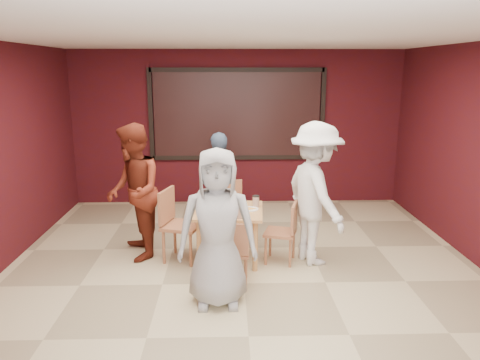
{
  "coord_description": "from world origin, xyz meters",
  "views": [
    {
      "loc": [
        -0.2,
        -5.06,
        2.46
      ],
      "look_at": [
        -0.03,
        0.73,
        1.08
      ],
      "focal_mm": 35.0,
      "sensor_mm": 36.0,
      "label": 1
    }
  ],
  "objects_px": {
    "chair_front": "(232,249)",
    "chair_back": "(229,208)",
    "chair_left": "(176,221)",
    "chair_right": "(286,229)",
    "dining_table": "(229,215)",
    "diner_left": "(134,192)",
    "diner_back": "(219,182)",
    "diner_right": "(315,194)",
    "diner_front": "(217,228)"
  },
  "relations": [
    {
      "from": "chair_front",
      "to": "chair_back",
      "type": "height_order",
      "value": "chair_back"
    },
    {
      "from": "chair_left",
      "to": "chair_right",
      "type": "xyz_separation_m",
      "value": [
        1.42,
        -0.14,
        -0.08
      ]
    },
    {
      "from": "dining_table",
      "to": "diner_left",
      "type": "xyz_separation_m",
      "value": [
        -1.24,
        0.14,
        0.29
      ]
    },
    {
      "from": "diner_back",
      "to": "diner_right",
      "type": "distance_m",
      "value": 1.79
    },
    {
      "from": "dining_table",
      "to": "chair_left",
      "type": "xyz_separation_m",
      "value": [
        -0.69,
        0.03,
        -0.07
      ]
    },
    {
      "from": "diner_back",
      "to": "diner_left",
      "type": "relative_size",
      "value": 0.86
    },
    {
      "from": "chair_front",
      "to": "diner_left",
      "type": "bearing_deg",
      "value": 144.68
    },
    {
      "from": "chair_right",
      "to": "diner_front",
      "type": "relative_size",
      "value": 0.47
    },
    {
      "from": "chair_front",
      "to": "diner_back",
      "type": "xyz_separation_m",
      "value": [
        -0.18,
        1.95,
        0.33
      ]
    },
    {
      "from": "diner_left",
      "to": "diner_right",
      "type": "distance_m",
      "value": 2.35
    },
    {
      "from": "chair_left",
      "to": "diner_back",
      "type": "distance_m",
      "value": 1.3
    },
    {
      "from": "chair_right",
      "to": "diner_back",
      "type": "xyz_separation_m",
      "value": [
        -0.87,
        1.29,
        0.32
      ]
    },
    {
      "from": "chair_left",
      "to": "diner_left",
      "type": "relative_size",
      "value": 0.53
    },
    {
      "from": "chair_right",
      "to": "chair_back",
      "type": "bearing_deg",
      "value": 131.07
    },
    {
      "from": "chair_left",
      "to": "chair_right",
      "type": "relative_size",
      "value": 1.18
    },
    {
      "from": "chair_right",
      "to": "diner_left",
      "type": "height_order",
      "value": "diner_left"
    },
    {
      "from": "chair_left",
      "to": "diner_back",
      "type": "relative_size",
      "value": 0.61
    },
    {
      "from": "chair_left",
      "to": "chair_front",
      "type": "bearing_deg",
      "value": -47.81
    },
    {
      "from": "chair_front",
      "to": "diner_front",
      "type": "bearing_deg",
      "value": -111.08
    },
    {
      "from": "chair_front",
      "to": "chair_back",
      "type": "bearing_deg",
      "value": 91.08
    },
    {
      "from": "chair_left",
      "to": "diner_left",
      "type": "height_order",
      "value": "diner_left"
    },
    {
      "from": "diner_right",
      "to": "chair_back",
      "type": "bearing_deg",
      "value": 34.89
    },
    {
      "from": "chair_front",
      "to": "diner_right",
      "type": "relative_size",
      "value": 0.43
    },
    {
      "from": "chair_back",
      "to": "diner_back",
      "type": "xyz_separation_m",
      "value": [
        -0.15,
        0.47,
        0.27
      ]
    },
    {
      "from": "chair_back",
      "to": "diner_front",
      "type": "bearing_deg",
      "value": -93.96
    },
    {
      "from": "chair_back",
      "to": "diner_right",
      "type": "relative_size",
      "value": 0.48
    },
    {
      "from": "chair_left",
      "to": "dining_table",
      "type": "bearing_deg",
      "value": -2.62
    },
    {
      "from": "chair_back",
      "to": "chair_right",
      "type": "distance_m",
      "value": 1.1
    },
    {
      "from": "diner_left",
      "to": "chair_back",
      "type": "bearing_deg",
      "value": 99.15
    },
    {
      "from": "chair_back",
      "to": "diner_right",
      "type": "bearing_deg",
      "value": -36.67
    },
    {
      "from": "dining_table",
      "to": "diner_left",
      "type": "height_order",
      "value": "diner_left"
    },
    {
      "from": "chair_right",
      "to": "dining_table",
      "type": "bearing_deg",
      "value": 171.41
    },
    {
      "from": "chair_front",
      "to": "chair_left",
      "type": "xyz_separation_m",
      "value": [
        -0.72,
        0.8,
        0.09
      ]
    },
    {
      "from": "diner_left",
      "to": "diner_right",
      "type": "bearing_deg",
      "value": 68.43
    },
    {
      "from": "dining_table",
      "to": "chair_front",
      "type": "distance_m",
      "value": 0.78
    },
    {
      "from": "diner_front",
      "to": "diner_back",
      "type": "relative_size",
      "value": 1.1
    },
    {
      "from": "chair_back",
      "to": "diner_front",
      "type": "distance_m",
      "value": 1.93
    },
    {
      "from": "dining_table",
      "to": "diner_right",
      "type": "height_order",
      "value": "diner_right"
    },
    {
      "from": "chair_right",
      "to": "diner_right",
      "type": "xyz_separation_m",
      "value": [
        0.37,
        0.01,
        0.46
      ]
    },
    {
      "from": "diner_back",
      "to": "diner_left",
      "type": "distance_m",
      "value": 1.52
    },
    {
      "from": "chair_right",
      "to": "chair_front",
      "type": "bearing_deg",
      "value": -136.66
    },
    {
      "from": "chair_left",
      "to": "diner_front",
      "type": "bearing_deg",
      "value": -65.04
    },
    {
      "from": "chair_left",
      "to": "diner_back",
      "type": "height_order",
      "value": "diner_back"
    },
    {
      "from": "dining_table",
      "to": "chair_back",
      "type": "height_order",
      "value": "chair_back"
    },
    {
      "from": "dining_table",
      "to": "chair_back",
      "type": "bearing_deg",
      "value": 89.45
    },
    {
      "from": "chair_front",
      "to": "chair_right",
      "type": "xyz_separation_m",
      "value": [
        0.69,
        0.66,
        0.01
      ]
    },
    {
      "from": "chair_back",
      "to": "chair_left",
      "type": "xyz_separation_m",
      "value": [
        -0.69,
        -0.69,
        0.04
      ]
    },
    {
      "from": "chair_front",
      "to": "diner_left",
      "type": "relative_size",
      "value": 0.44
    },
    {
      "from": "diner_front",
      "to": "chair_back",
      "type": "bearing_deg",
      "value": 85.13
    },
    {
      "from": "diner_left",
      "to": "chair_left",
      "type": "bearing_deg",
      "value": 63.28
    }
  ]
}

